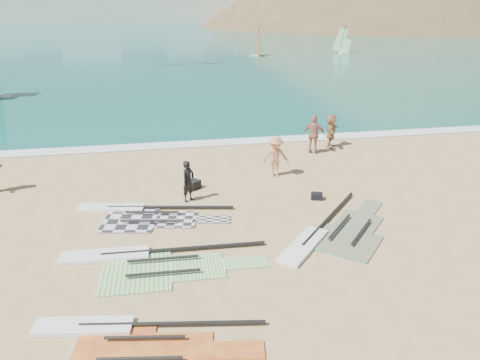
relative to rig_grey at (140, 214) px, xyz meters
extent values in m
plane|color=tan|center=(2.97, -3.70, -0.05)|extent=(300.00, 300.00, 0.00)
cube|color=#0C5953|center=(2.97, 128.30, -0.05)|extent=(300.00, 240.00, 0.06)
cube|color=white|center=(2.97, 8.60, -0.05)|extent=(300.00, 1.20, 0.04)
cube|color=white|center=(-17.03, 146.30, 3.98)|extent=(160.00, 8.00, 8.00)
cube|color=white|center=(-42.03, 146.30, 4.48)|extent=(10.00, 7.00, 9.00)
cube|color=white|center=(-17.03, 146.30, 5.98)|extent=(18.00, 7.00, 12.00)
cube|color=white|center=(12.97, 146.30, 4.98)|extent=(12.00, 7.00, 10.00)
cube|color=white|center=(37.97, 146.30, 4.48)|extent=(16.00, 7.00, 9.00)
cube|color=white|center=(57.97, 146.30, 5.48)|extent=(10.00, 7.00, 11.00)
cone|color=brown|center=(87.97, 126.30, -0.05)|extent=(143.00, 143.00, 45.00)
cube|color=#29292C|center=(-0.32, -0.39, -0.03)|extent=(2.20, 2.37, 0.04)
cube|color=#29292C|center=(1.30, -0.69, -0.03)|extent=(1.66, 1.58, 0.04)
cube|color=#29292C|center=(2.61, -0.94, -0.03)|extent=(1.33, 0.84, 0.04)
cylinder|color=black|center=(1.16, 0.28, 0.05)|extent=(4.68, 0.99, 0.11)
cylinder|color=black|center=(0.45, -0.17, 0.11)|extent=(1.94, 0.44, 0.08)
cylinder|color=black|center=(0.32, -0.87, 0.11)|extent=(1.94, 0.44, 0.08)
cube|color=white|center=(-1.06, 0.70, 0.01)|extent=(2.55, 1.11, 0.12)
cube|color=#52C62D|center=(-0.05, -3.94, -0.03)|extent=(2.08, 2.29, 0.04)
cube|color=#52C62D|center=(1.73, -4.00, -0.03)|extent=(1.61, 1.50, 0.04)
cube|color=#52C62D|center=(3.18, -4.04, -0.03)|extent=(1.36, 0.71, 0.04)
cylinder|color=black|center=(1.43, -2.98, 0.05)|extent=(5.13, 0.29, 0.12)
cylinder|color=black|center=(0.74, -3.57, 0.11)|extent=(2.12, 0.16, 0.09)
cylinder|color=black|center=(0.72, -4.35, 0.11)|extent=(2.12, 0.16, 0.09)
cube|color=white|center=(-1.02, -2.90, 0.01)|extent=(2.70, 0.81, 0.12)
cube|color=#EF521B|center=(6.57, -3.34, -0.03)|extent=(2.91, 2.88, 0.04)
cube|color=#EF521B|center=(7.70, -2.04, -0.03)|extent=(2.05, 2.06, 0.04)
cube|color=#EF521B|center=(8.62, -0.98, -0.03)|extent=(1.34, 1.40, 0.04)
cylinder|color=black|center=(6.75, -1.65, 0.05)|extent=(3.35, 3.82, 0.12)
cylinder|color=black|center=(6.78, -2.53, 0.11)|extent=(1.41, 1.60, 0.09)
cylinder|color=black|center=(7.35, -3.02, 0.11)|extent=(1.41, 1.60, 0.09)
cube|color=white|center=(5.19, -3.44, 0.01)|extent=(2.23, 2.42, 0.12)
cube|color=red|center=(-0.53, -7.26, -0.03)|extent=(2.05, 2.21, 0.04)
cube|color=red|center=(1.02, -7.51, -0.03)|extent=(1.55, 1.47, 0.04)
cube|color=red|center=(2.27, -7.71, -0.03)|extent=(1.25, 0.77, 0.04)
cylinder|color=black|center=(0.87, -6.59, 0.05)|extent=(4.47, 0.81, 0.11)
cylinder|color=black|center=(0.20, -7.03, 0.11)|extent=(1.85, 0.37, 0.08)
cylinder|color=black|center=(0.09, -7.71, 0.11)|extent=(1.85, 0.37, 0.08)
cube|color=white|center=(-1.26, -6.25, 0.01)|extent=(2.42, 1.00, 0.12)
cube|color=black|center=(2.20, 2.21, 0.13)|extent=(0.69, 0.67, 0.36)
cube|color=black|center=(6.91, 0.18, 0.08)|extent=(0.52, 0.44, 0.27)
imported|color=black|center=(1.91, 1.00, 0.77)|extent=(0.70, 0.70, 1.65)
imported|color=#B87A54|center=(5.93, 2.97, 0.87)|extent=(1.25, 0.80, 1.85)
imported|color=#AD6A5E|center=(8.74, 5.92, 0.94)|extent=(1.26, 0.97, 1.99)
imported|color=#A2764A|center=(10.00, 6.77, 0.85)|extent=(1.28, 1.72, 1.81)
cube|color=white|center=(15.77, 49.75, 0.04)|extent=(2.10, 0.75, 0.12)
cube|color=red|center=(15.77, 49.75, 1.04)|extent=(0.24, 2.53, 2.25)
cube|color=red|center=(15.77, 49.75, 2.59)|extent=(0.16, 1.42, 1.56)
cylinder|color=black|center=(15.77, 49.75, 1.90)|extent=(0.14, 0.72, 3.57)
cube|color=white|center=(28.77, 51.14, 0.04)|extent=(1.66, 2.20, 0.13)
cube|color=#5AC536|center=(28.77, 51.14, 1.11)|extent=(2.33, 1.41, 2.38)
cube|color=#5AC536|center=(28.77, 51.14, 2.74)|extent=(1.33, 0.82, 1.65)
cylinder|color=black|center=(28.77, 51.14, 2.02)|extent=(0.69, 0.46, 3.78)
camera|label=1|loc=(0.73, -16.02, 7.37)|focal=35.00mm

